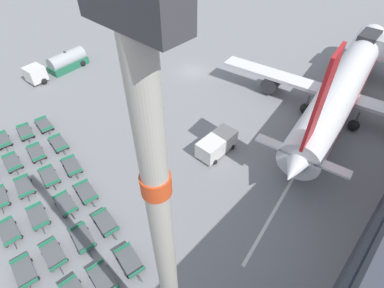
% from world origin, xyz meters
% --- Properties ---
extents(ground_plane, '(500.00, 500.00, 0.00)m').
position_xyz_m(ground_plane, '(0.00, 0.00, 0.00)').
color(ground_plane, gray).
extents(airplane, '(31.52, 37.32, 14.48)m').
position_xyz_m(airplane, '(20.55, 5.06, 3.59)').
color(airplane, white).
rests_on(airplane, ground_plane).
extents(fuel_tanker_primary, '(3.70, 9.80, 2.88)m').
position_xyz_m(fuel_tanker_primary, '(-15.16, -13.59, 1.21)').
color(fuel_tanker_primary, white).
rests_on(fuel_tanker_primary, ground_plane).
extents(service_van, '(2.69, 4.87, 2.12)m').
position_xyz_m(service_van, '(14.00, -11.41, 1.16)').
color(service_van, white).
rests_on(service_van, ground_plane).
extents(baggage_dolly_row_near_col_d, '(3.40, 1.77, 0.92)m').
position_xyz_m(baggage_dolly_row_near_col_d, '(7.25, -31.68, 0.46)').
color(baggage_dolly_row_near_col_d, '#515459').
rests_on(baggage_dolly_row_near_col_d, ground_plane).
extents(baggage_dolly_row_near_col_e, '(3.41, 1.85, 0.92)m').
position_xyz_m(baggage_dolly_row_near_col_e, '(11.69, -32.40, 0.46)').
color(baggage_dolly_row_near_col_e, '#515459').
rests_on(baggage_dolly_row_near_col_e, ground_plane).
extents(baggage_dolly_row_mid_a_col_a, '(3.41, 1.83, 0.92)m').
position_xyz_m(baggage_dolly_row_mid_a_col_a, '(-5.08, -26.98, 0.46)').
color(baggage_dolly_row_mid_a_col_a, '#515459').
rests_on(baggage_dolly_row_mid_a_col_a, ground_plane).
extents(baggage_dolly_row_mid_a_col_b, '(3.41, 1.81, 0.92)m').
position_xyz_m(baggage_dolly_row_mid_a_col_b, '(-0.74, -27.80, 0.46)').
color(baggage_dolly_row_mid_a_col_b, '#515459').
rests_on(baggage_dolly_row_mid_a_col_b, ground_plane).
extents(baggage_dolly_row_mid_a_col_c, '(3.42, 1.96, 0.92)m').
position_xyz_m(baggage_dolly_row_mid_a_col_c, '(3.41, -28.46, 0.46)').
color(baggage_dolly_row_mid_a_col_c, '#515459').
rests_on(baggage_dolly_row_mid_a_col_c, ground_plane).
extents(baggage_dolly_row_mid_a_col_d, '(3.42, 1.91, 0.92)m').
position_xyz_m(baggage_dolly_row_mid_a_col_d, '(7.68, -29.22, 0.46)').
color(baggage_dolly_row_mid_a_col_d, '#515459').
rests_on(baggage_dolly_row_mid_a_col_d, ground_plane).
extents(baggage_dolly_row_mid_a_col_e, '(3.41, 1.80, 0.92)m').
position_xyz_m(baggage_dolly_row_mid_a_col_e, '(12.03, -30.14, 0.46)').
color(baggage_dolly_row_mid_a_col_e, '#515459').
rests_on(baggage_dolly_row_mid_a_col_e, ground_plane).
extents(baggage_dolly_row_mid_b_col_a, '(3.42, 1.93, 0.92)m').
position_xyz_m(baggage_dolly_row_mid_b_col_a, '(-4.53, -24.55, 0.46)').
color(baggage_dolly_row_mid_b_col_a, '#515459').
rests_on(baggage_dolly_row_mid_b_col_a, ground_plane).
extents(baggage_dolly_row_mid_b_col_b, '(3.42, 1.90, 0.92)m').
position_xyz_m(baggage_dolly_row_mid_b_col_b, '(-0.24, -25.35, 0.46)').
color(baggage_dolly_row_mid_b_col_b, '#515459').
rests_on(baggage_dolly_row_mid_b_col_b, ground_plane).
extents(baggage_dolly_row_mid_b_col_c, '(3.42, 1.90, 0.92)m').
position_xyz_m(baggage_dolly_row_mid_b_col_c, '(4.01, -26.11, 0.46)').
color(baggage_dolly_row_mid_b_col_c, '#515459').
rests_on(baggage_dolly_row_mid_b_col_c, ground_plane).
extents(baggage_dolly_row_mid_b_col_d, '(3.41, 1.78, 0.92)m').
position_xyz_m(baggage_dolly_row_mid_b_col_d, '(8.29, -26.82, 0.46)').
color(baggage_dolly_row_mid_b_col_d, '#515459').
rests_on(baggage_dolly_row_mid_b_col_d, ground_plane).
extents(baggage_dolly_row_mid_b_col_e, '(3.42, 1.91, 0.92)m').
position_xyz_m(baggage_dolly_row_mid_b_col_e, '(12.54, -27.71, 0.46)').
color(baggage_dolly_row_mid_b_col_e, '#515459').
rests_on(baggage_dolly_row_mid_b_col_e, ground_plane).
extents(baggage_dolly_row_mid_b_col_f, '(3.41, 1.81, 0.92)m').
position_xyz_m(baggage_dolly_row_mid_b_col_f, '(16.67, -28.58, 0.46)').
color(baggage_dolly_row_mid_b_col_f, '#515459').
rests_on(baggage_dolly_row_mid_b_col_f, ground_plane).
extents(baggage_dolly_row_far_col_a, '(3.41, 1.82, 0.92)m').
position_xyz_m(baggage_dolly_row_far_col_a, '(-4.12, -22.36, 0.46)').
color(baggage_dolly_row_far_col_a, '#515459').
rests_on(baggage_dolly_row_far_col_a, ground_plane).
extents(baggage_dolly_row_far_col_b, '(3.41, 1.84, 0.92)m').
position_xyz_m(baggage_dolly_row_far_col_b, '(0.22, -22.91, 0.46)').
color(baggage_dolly_row_far_col_b, '#515459').
rests_on(baggage_dolly_row_far_col_b, ground_plane).
extents(baggage_dolly_row_far_col_c, '(3.42, 1.97, 0.92)m').
position_xyz_m(baggage_dolly_row_far_col_c, '(4.44, -23.79, 0.46)').
color(baggage_dolly_row_far_col_c, '#515459').
rests_on(baggage_dolly_row_far_col_c, ground_plane).
extents(baggage_dolly_row_far_col_d, '(3.42, 1.87, 0.92)m').
position_xyz_m(baggage_dolly_row_far_col_d, '(8.54, -24.73, 0.46)').
color(baggage_dolly_row_far_col_d, '#515459').
rests_on(baggage_dolly_row_far_col_d, ground_plane).
extents(baggage_dolly_row_far_col_e, '(3.41, 1.84, 0.92)m').
position_xyz_m(baggage_dolly_row_far_col_e, '(12.74, -25.48, 0.46)').
color(baggage_dolly_row_far_col_e, '#515459').
rests_on(baggage_dolly_row_far_col_e, ground_plane).
extents(baggage_dolly_row_far_col_f, '(3.42, 1.89, 0.92)m').
position_xyz_m(baggage_dolly_row_far_col_f, '(17.04, -26.28, 0.46)').
color(baggage_dolly_row_far_col_f, '#515459').
rests_on(baggage_dolly_row_far_col_f, ground_plane).
extents(apron_light_mast, '(2.00, 0.80, 22.92)m').
position_xyz_m(apron_light_mast, '(24.32, -28.19, 12.47)').
color(apron_light_mast, '#ADA89E').
rests_on(apron_light_mast, ground_plane).
extents(stand_guidance_stripe, '(5.17, 35.39, 0.01)m').
position_xyz_m(stand_guidance_stripe, '(21.49, -2.62, 0.00)').
color(stand_guidance_stripe, white).
rests_on(stand_guidance_stripe, ground_plane).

